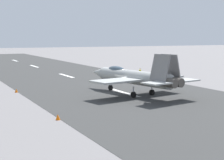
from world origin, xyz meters
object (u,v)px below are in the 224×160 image
(marker_cone_near, at_px, (58,117))
(marker_cone_mid, at_px, (16,90))
(fighter_jet, at_px, (134,77))
(crew_person, at_px, (140,73))

(marker_cone_near, bearing_deg, marker_cone_mid, 0.00)
(fighter_jet, height_order, marker_cone_near, fighter_jet)
(crew_person, relative_size, marker_cone_mid, 3.15)
(marker_cone_near, distance_m, marker_cone_mid, 18.57)
(fighter_jet, bearing_deg, crew_person, -32.73)
(crew_person, relative_size, marker_cone_near, 3.15)
(fighter_jet, height_order, marker_cone_mid, fighter_jet)
(marker_cone_mid, bearing_deg, fighter_jet, -122.93)
(crew_person, distance_m, marker_cone_mid, 26.12)
(fighter_jet, distance_m, crew_person, 20.65)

